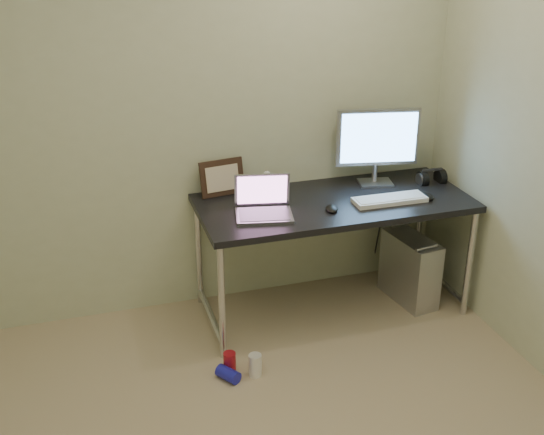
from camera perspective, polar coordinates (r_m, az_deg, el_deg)
The scene contains 16 objects.
wall_back at distance 4.05m, azimuth -8.36°, elevation 8.44°, with size 3.50×0.02×2.50m, color beige.
desk at distance 4.14m, azimuth 5.18°, elevation 0.49°, with size 1.64×0.72×0.75m.
tower_computer at distance 4.51m, azimuth 11.45°, elevation -4.22°, with size 0.25×0.45×0.47m.
cable_a at distance 4.69m, azimuth 9.07°, elevation -0.45°, with size 0.01×0.01×0.70m, color black.
cable_b at distance 4.72m, azimuth 10.14°, elevation -0.63°, with size 0.01×0.01×0.72m, color black.
can_red at distance 3.84m, azimuth -3.56°, elevation -12.03°, with size 0.07×0.07×0.12m, color #AF1521.
can_white at distance 3.81m, azimuth -1.42°, elevation -12.25°, with size 0.07×0.07×0.13m, color white.
can_blue at distance 3.80m, azimuth -3.69°, elevation -12.95°, with size 0.07×0.07×0.13m, color #1F20BF.
laptop at distance 3.89m, azimuth -0.73°, elevation 1.02°, with size 0.36×0.32×0.22m.
monitor at distance 4.31m, azimuth 8.83°, elevation 6.37°, with size 0.52×0.19×0.49m.
keyboard at distance 4.12m, azimuth 9.81°, elevation 1.48°, with size 0.44×0.14×0.03m, color white.
mouse_right at distance 4.22m, azimuth 12.85°, elevation 1.85°, with size 0.07×0.12×0.04m, color black.
mouse_left at distance 3.96m, azimuth 5.01°, elevation 0.83°, with size 0.07×0.11×0.04m, color black.
headphones at distance 4.47m, azimuth 13.21°, elevation 3.24°, with size 0.17×0.11×0.12m.
picture_frame at distance 4.15m, azimuth -4.21°, elevation 3.35°, with size 0.27×0.03×0.22m, color black.
webcam at distance 4.18m, azimuth -0.41°, elevation 3.39°, with size 0.05×0.04×0.13m.
Camera 1 is at (-0.59, -2.11, 2.32)m, focal length 45.00 mm.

